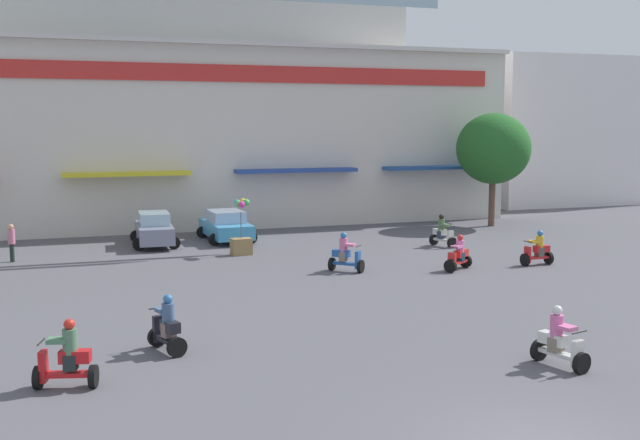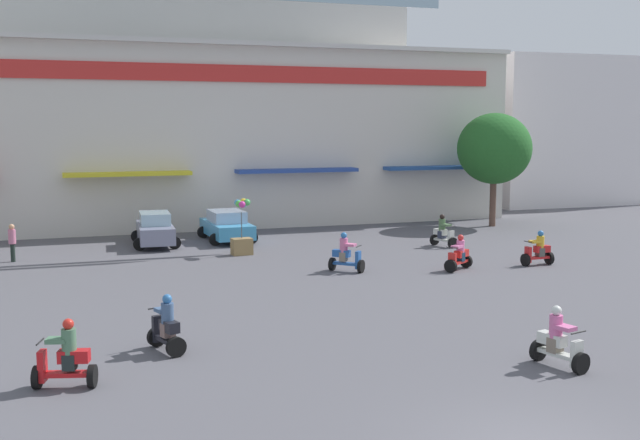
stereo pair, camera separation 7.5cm
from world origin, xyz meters
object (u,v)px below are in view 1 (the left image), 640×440
parked_car_1 (226,226)px  scooter_rider_9 (538,251)px  scooter_rider_2 (443,233)px  balloon_vendor_cart (241,231)px  parked_car_0 (154,229)px  scooter_rider_6 (167,328)px  plaza_tree_1 (493,149)px  scooter_rider_0 (459,256)px  pedestrian_0 (11,240)px  scooter_rider_7 (66,360)px  scooter_rider_5 (346,255)px  scooter_rider_4 (559,342)px

parked_car_1 → scooter_rider_9: parked_car_1 is taller
scooter_rider_2 → balloon_vendor_cart: size_ratio=0.61×
parked_car_0 → parked_car_1: (3.60, 0.40, -0.04)m
scooter_rider_6 → plaza_tree_1: bearing=41.6°
scooter_rider_0 → scooter_rider_2: scooter_rider_2 is taller
scooter_rider_2 → pedestrian_0: 19.46m
balloon_vendor_cart → scooter_rider_0: bearing=-40.2°
scooter_rider_7 → balloon_vendor_cart: (7.62, 15.79, 0.44)m
parked_car_0 → scooter_rider_7: (-4.22, -19.68, -0.15)m
plaza_tree_1 → balloon_vendor_cart: 16.90m
scooter_rider_5 → scooter_rider_6: size_ratio=1.02×
scooter_rider_9 → scooter_rider_5: bearing=171.1°
scooter_rider_5 → balloon_vendor_cart: (-3.05, 5.18, 0.44)m
scooter_rider_4 → scooter_rider_7: bearing=168.7°
scooter_rider_5 → scooter_rider_0: bearing=-14.5°
scooter_rider_0 → parked_car_1: bearing=124.4°
scooter_rider_7 → parked_car_1: bearing=68.7°
parked_car_0 → scooter_rider_5: 11.13m
scooter_rider_0 → scooter_rider_2: 5.90m
scooter_rider_5 → scooter_rider_9: 8.17m
scooter_rider_0 → scooter_rider_7: 17.82m
pedestrian_0 → scooter_rider_2: bearing=-6.6°
parked_car_1 → scooter_rider_2: bearing=-28.5°
scooter_rider_4 → pedestrian_0: 23.60m
parked_car_1 → balloon_vendor_cart: size_ratio=1.74×
parked_car_0 → scooter_rider_6: parked_car_0 is taller
scooter_rider_9 → balloon_vendor_cart: balloon_vendor_cart is taller
scooter_rider_2 → scooter_rider_9: 5.79m
parked_car_1 → scooter_rider_0: bearing=-55.6°
parked_car_1 → scooter_rider_2: (9.46, -5.13, -0.13)m
scooter_rider_2 → balloon_vendor_cart: balloon_vendor_cart is taller
scooter_rider_4 → scooter_rider_9: scooter_rider_4 is taller
parked_car_0 → parked_car_1: parked_car_0 is taller
scooter_rider_0 → scooter_rider_6: (-12.62, -7.45, 0.06)m
parked_car_1 → scooter_rider_4: (3.48, -22.34, -0.16)m
scooter_rider_7 → scooter_rider_4: bearing=-11.3°
parked_car_0 → balloon_vendor_cart: (3.39, -3.89, 0.29)m
parked_car_0 → parked_car_1: 3.62m
scooter_rider_6 → parked_car_1: bearing=73.5°
scooter_rider_0 → scooter_rider_6: scooter_rider_6 is taller
parked_car_1 → plaza_tree_1: bearing=2.1°
scooter_rider_2 → scooter_rider_5: 7.91m
scooter_rider_6 → scooter_rider_7: (-2.48, -2.01, 0.01)m
parked_car_0 → scooter_rider_7: 20.13m
scooter_rider_0 → scooter_rider_9: (3.64, -0.12, 0.02)m
scooter_rider_4 → scooter_rider_9: size_ratio=1.03×
plaza_tree_1 → pedestrian_0: 25.97m
balloon_vendor_cart → parked_car_1: bearing=87.3°
balloon_vendor_cart → scooter_rider_7: bearing=-115.8°
scooter_rider_6 → scooter_rider_4: bearing=-25.8°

